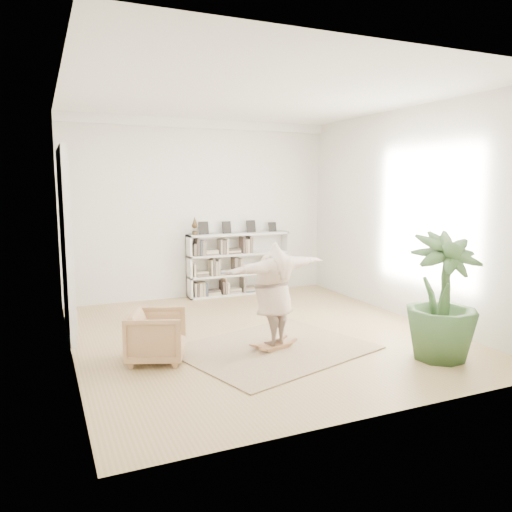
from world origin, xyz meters
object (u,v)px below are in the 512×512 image
Objects in this scene: houseplant at (442,297)px; bookshelf at (238,264)px; person at (274,291)px; rocker_board at (274,345)px; armchair at (157,336)px.

bookshelf is at bearing 101.80° from houseplant.
houseplant reaches higher than person.
person is (-0.00, 0.00, 0.77)m from rocker_board.
bookshelf is 1.25× the size of person.
houseplant is (1.87, -1.22, 0.01)m from person.
bookshelf is 2.98× the size of armchair.
bookshelf is 4.10× the size of rocker_board.
rocker_board is at bearing 146.87° from houseplant.
person reaches higher than rocker_board.
person is 2.23m from houseplant.
bookshelf reaches higher than rocker_board.
houseplant is at bearing -91.92° from armchair.
rocker_board is at bearing -76.80° from armchair.
bookshelf is 4.18m from armchair.
rocker_board is 0.30× the size of person.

